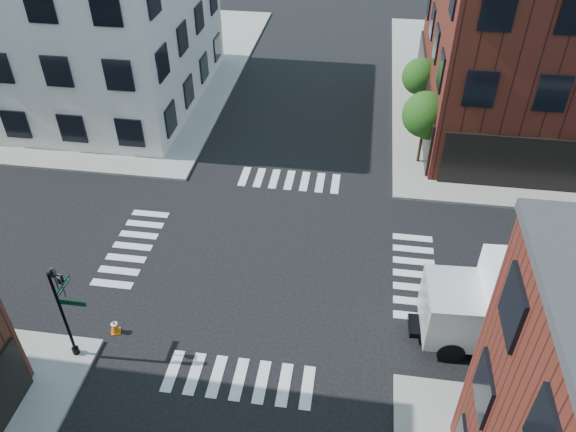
# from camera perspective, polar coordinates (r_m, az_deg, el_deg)

# --- Properties ---
(ground) EXTENTS (120.00, 120.00, 0.00)m
(ground) POSITION_cam_1_polar(r_m,az_deg,el_deg) (27.57, -1.91, -4.48)
(ground) COLOR black
(ground) RESTS_ON ground
(sidewalk_nw) EXTENTS (30.00, 30.00, 0.15)m
(sidewalk_nw) POSITION_cam_1_polar(r_m,az_deg,el_deg) (51.38, -22.01, 14.12)
(sidewalk_nw) COLOR gray
(sidewalk_nw) RESTS_ON ground
(building_nw) EXTENTS (22.00, 16.00, 11.00)m
(building_nw) POSITION_cam_1_polar(r_m,az_deg,el_deg) (44.59, -24.21, 17.75)
(building_nw) COLOR beige
(building_nw) RESTS_ON ground
(tree_near) EXTENTS (2.69, 2.69, 4.49)m
(tree_near) POSITION_cam_1_polar(r_m,az_deg,el_deg) (33.92, 13.85, 9.74)
(tree_near) COLOR black
(tree_near) RESTS_ON ground
(tree_far) EXTENTS (2.43, 2.43, 4.07)m
(tree_far) POSITION_cam_1_polar(r_m,az_deg,el_deg) (39.44, 13.36, 13.44)
(tree_far) COLOR black
(tree_far) RESTS_ON ground
(signal_pole) EXTENTS (1.29, 1.24, 4.60)m
(signal_pole) POSITION_cam_1_polar(r_m,az_deg,el_deg) (23.16, -21.85, -8.36)
(signal_pole) COLOR black
(signal_pole) RESTS_ON ground
(box_truck) EXTENTS (9.15, 3.16, 4.08)m
(box_truck) POSITION_cam_1_polar(r_m,az_deg,el_deg) (24.56, 24.48, -8.53)
(box_truck) COLOR white
(box_truck) RESTS_ON ground
(traffic_cone) EXTENTS (0.50, 0.50, 0.72)m
(traffic_cone) POSITION_cam_1_polar(r_m,az_deg,el_deg) (25.23, -17.20, -10.65)
(traffic_cone) COLOR #D26509
(traffic_cone) RESTS_ON ground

